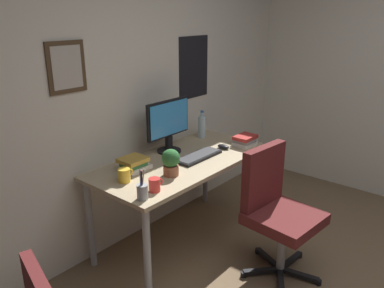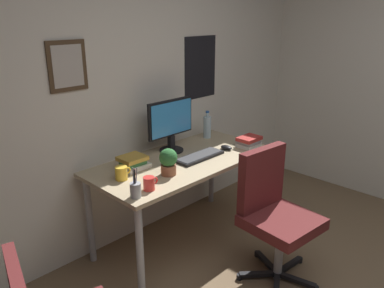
{
  "view_description": "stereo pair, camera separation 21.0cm",
  "coord_description": "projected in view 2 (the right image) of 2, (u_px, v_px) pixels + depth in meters",
  "views": [
    {
      "loc": [
        -1.98,
        -0.16,
        1.84
      ],
      "look_at": [
        0.14,
        1.61,
        0.89
      ],
      "focal_mm": 35.9,
      "sensor_mm": 36.0,
      "label": 1
    },
    {
      "loc": [
        -1.84,
        -0.32,
        1.84
      ],
      "look_at": [
        0.14,
        1.61,
        0.89
      ],
      "focal_mm": 35.9,
      "sensor_mm": 36.0,
      "label": 2
    }
  ],
  "objects": [
    {
      "name": "wall_back",
      "position": [
        131.0,
        83.0,
        3.05
      ],
      "size": [
        4.4,
        0.1,
        2.6
      ],
      "color": "silver",
      "rests_on": "ground_plane"
    },
    {
      "name": "desk",
      "position": [
        183.0,
        168.0,
        3.06
      ],
      "size": [
        1.5,
        0.73,
        0.74
      ],
      "color": "tan",
      "rests_on": "ground_plane"
    },
    {
      "name": "office_chair",
      "position": [
        273.0,
        209.0,
        2.69
      ],
      "size": [
        0.56,
        0.57,
        0.95
      ],
      "color": "#591E1E",
      "rests_on": "ground_plane"
    },
    {
      "name": "monitor",
      "position": [
        171.0,
        123.0,
        3.13
      ],
      "size": [
        0.46,
        0.2,
        0.43
      ],
      "color": "black",
      "rests_on": "desk"
    },
    {
      "name": "keyboard",
      "position": [
        200.0,
        156.0,
        3.05
      ],
      "size": [
        0.43,
        0.15,
        0.03
      ],
      "color": "black",
      "rests_on": "desk"
    },
    {
      "name": "computer_mouse",
      "position": [
        226.0,
        147.0,
        3.24
      ],
      "size": [
        0.06,
        0.11,
        0.04
      ],
      "color": "black",
      "rests_on": "desk"
    },
    {
      "name": "water_bottle",
      "position": [
        207.0,
        127.0,
        3.52
      ],
      "size": [
        0.07,
        0.07,
        0.25
      ],
      "color": "silver",
      "rests_on": "desk"
    },
    {
      "name": "coffee_mug_near",
      "position": [
        122.0,
        173.0,
        2.65
      ],
      "size": [
        0.12,
        0.09,
        0.09
      ],
      "color": "yellow",
      "rests_on": "desk"
    },
    {
      "name": "coffee_mug_far",
      "position": [
        149.0,
        183.0,
        2.5
      ],
      "size": [
        0.11,
        0.08,
        0.09
      ],
      "color": "red",
      "rests_on": "desk"
    },
    {
      "name": "potted_plant",
      "position": [
        168.0,
        161.0,
        2.71
      ],
      "size": [
        0.13,
        0.13,
        0.19
      ],
      "color": "brown",
      "rests_on": "desk"
    },
    {
      "name": "pen_cup",
      "position": [
        135.0,
        189.0,
        2.39
      ],
      "size": [
        0.07,
        0.07,
        0.2
      ],
      "color": "#9EA0A5",
      "rests_on": "desk"
    },
    {
      "name": "book_stack_left",
      "position": [
        249.0,
        142.0,
        3.3
      ],
      "size": [
        0.2,
        0.16,
        0.09
      ],
      "color": "silver",
      "rests_on": "desk"
    },
    {
      "name": "book_stack_right",
      "position": [
        133.0,
        162.0,
        2.84
      ],
      "size": [
        0.21,
        0.17,
        0.09
      ],
      "color": "silver",
      "rests_on": "desk"
    }
  ]
}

